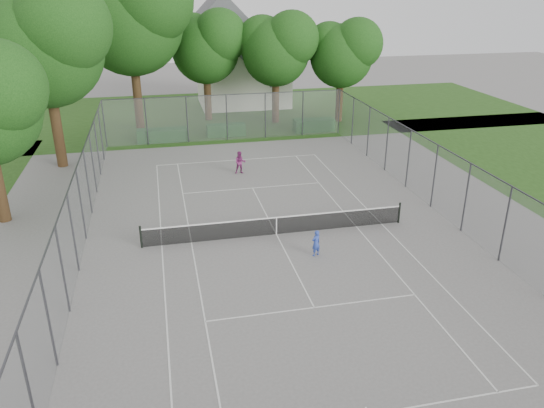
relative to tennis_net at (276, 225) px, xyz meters
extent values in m
plane|color=slate|center=(0.00, 0.00, -0.51)|extent=(120.00, 120.00, 0.00)
cube|color=#204413|center=(0.00, 26.00, -0.51)|extent=(60.00, 20.00, 0.00)
cube|color=silver|center=(0.00, 11.88, -0.50)|extent=(10.97, 0.06, 0.01)
cube|color=silver|center=(-5.49, 0.00, -0.50)|extent=(0.06, 23.77, 0.01)
cube|color=silver|center=(5.49, 0.00, -0.50)|extent=(0.06, 23.77, 0.01)
cube|color=silver|center=(-4.12, 0.00, -0.50)|extent=(0.06, 23.77, 0.01)
cube|color=silver|center=(4.12, 0.00, -0.50)|extent=(0.06, 23.77, 0.01)
cube|color=silver|center=(0.00, -6.40, -0.50)|extent=(8.23, 0.06, 0.01)
cube|color=silver|center=(0.00, 6.40, -0.50)|extent=(8.23, 0.06, 0.01)
cube|color=silver|center=(0.00, 0.00, -0.50)|extent=(0.06, 12.80, 0.01)
cube|color=silver|center=(0.00, 11.73, -0.50)|extent=(0.06, 0.30, 0.01)
cylinder|color=black|center=(-6.39, 0.00, 0.04)|extent=(0.10, 0.10, 1.10)
cylinder|color=black|center=(6.39, 0.00, 0.04)|extent=(0.10, 0.10, 1.10)
cube|color=black|center=(0.00, 0.00, -0.06)|extent=(12.67, 0.01, 0.86)
cube|color=white|center=(0.00, 0.00, 0.40)|extent=(12.77, 0.03, 0.06)
cube|color=white|center=(0.00, 0.00, -0.07)|extent=(0.05, 0.02, 0.88)
cylinder|color=#38383D|center=(-9.00, 17.00, 1.24)|extent=(0.08, 0.08, 3.50)
cylinder|color=#38383D|center=(9.00, 17.00, 1.24)|extent=(0.08, 0.08, 3.50)
cube|color=slate|center=(0.00, 17.00, 1.24)|extent=(18.00, 0.02, 3.50)
cube|color=slate|center=(-9.00, 0.00, 1.24)|extent=(0.02, 34.00, 3.50)
cube|color=slate|center=(9.00, 0.00, 1.24)|extent=(0.02, 34.00, 3.50)
cube|color=#38383D|center=(0.00, 17.00, 2.99)|extent=(18.00, 0.05, 0.05)
cube|color=#38383D|center=(-9.00, 0.00, 2.99)|extent=(0.05, 34.00, 0.05)
cube|color=#38383D|center=(9.00, 0.00, 2.99)|extent=(0.05, 34.00, 0.05)
cylinder|color=#362313|center=(-6.59, 21.26, 2.32)|extent=(0.69, 0.69, 5.66)
sphere|color=#143B10|center=(-6.59, 21.26, 7.96)|extent=(8.05, 8.05, 8.05)
sphere|color=#143B10|center=(-4.98, 20.06, 9.57)|extent=(6.44, 6.44, 6.44)
sphere|color=#143B10|center=(-7.99, 22.27, 9.17)|extent=(6.04, 6.04, 6.04)
cylinder|color=#362313|center=(-0.71, 23.88, 1.49)|extent=(0.62, 0.62, 4.00)
sphere|color=#143B10|center=(-0.71, 23.88, 5.48)|extent=(5.69, 5.69, 5.69)
sphere|color=#143B10|center=(0.43, 23.03, 6.62)|extent=(4.55, 4.55, 4.55)
sphere|color=#143B10|center=(-1.71, 24.60, 6.33)|extent=(4.27, 4.27, 4.27)
cylinder|color=#362313|center=(4.88, 21.68, 1.46)|extent=(0.62, 0.62, 3.95)
sphere|color=#143B10|center=(4.88, 21.68, 5.41)|extent=(5.62, 5.62, 5.62)
sphere|color=#143B10|center=(6.00, 20.84, 6.53)|extent=(4.49, 4.49, 4.49)
sphere|color=#143B10|center=(3.90, 22.38, 6.25)|extent=(4.21, 4.21, 4.21)
cylinder|color=#362313|center=(10.36, 20.87, 1.34)|extent=(0.60, 0.60, 3.71)
sphere|color=#143B10|center=(10.36, 20.87, 5.04)|extent=(5.27, 5.27, 5.27)
sphere|color=#143B10|center=(11.42, 20.08, 6.09)|extent=(4.22, 4.22, 4.22)
sphere|color=#143B10|center=(9.44, 21.53, 5.83)|extent=(3.95, 3.95, 3.95)
cylinder|color=#362313|center=(-11.59, 13.16, 2.00)|extent=(0.66, 0.66, 5.02)
sphere|color=#143B10|center=(-11.59, 13.16, 7.01)|extent=(7.14, 7.14, 7.14)
sphere|color=#143B10|center=(-10.16, 12.09, 8.44)|extent=(5.71, 5.71, 5.71)
sphere|color=#143B10|center=(-12.84, 14.05, 8.08)|extent=(5.36, 5.36, 5.36)
cube|color=#154417|center=(-4.89, 17.75, -0.03)|extent=(3.83, 1.15, 0.96)
cube|color=#154417|center=(0.06, 18.18, -0.03)|extent=(3.03, 0.87, 0.95)
cube|color=#154417|center=(7.29, 18.13, -0.02)|extent=(3.28, 1.20, 0.98)
cube|color=white|center=(3.36, 29.35, 2.64)|extent=(8.41, 6.31, 6.31)
cube|color=#57565C|center=(3.36, 29.35, 5.80)|extent=(8.33, 6.52, 8.33)
imported|color=#2E46AE|center=(1.25, -2.44, 0.11)|extent=(0.53, 0.46, 1.23)
imported|color=#812B68|center=(-0.28, 9.12, 0.22)|extent=(0.75, 0.61, 1.46)
camera|label=1|loc=(-5.20, -22.56, 10.89)|focal=35.00mm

